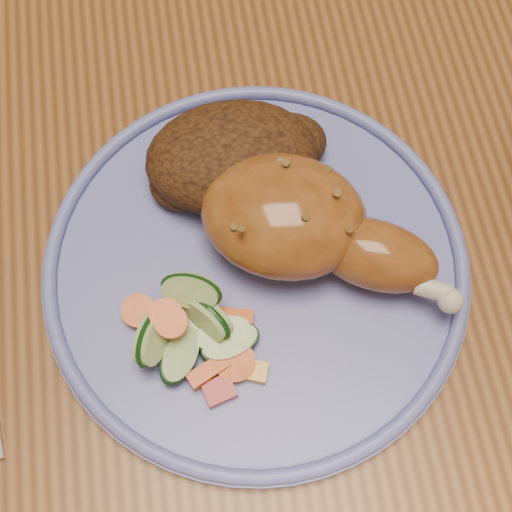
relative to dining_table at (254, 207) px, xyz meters
name	(u,v)px	position (x,y,z in m)	size (l,w,h in m)	color
ground	(255,383)	(0.00, 0.00, -0.67)	(4.00, 4.00, 0.00)	brown
dining_table	(254,207)	(0.00, 0.00, 0.00)	(0.90, 1.40, 0.75)	brown
plate	(256,268)	(-0.01, -0.09, 0.09)	(0.29, 0.29, 0.01)	#676CB8
plate_rim	(256,262)	(-0.01, -0.09, 0.10)	(0.29, 0.29, 0.01)	#676CB8
chicken_leg	(306,225)	(0.02, -0.08, 0.12)	(0.17, 0.14, 0.06)	#9A5620
rice_pilaf	(235,157)	(-0.02, -0.02, 0.12)	(0.13, 0.09, 0.05)	#442611
vegetable_pile	(195,331)	(-0.06, -0.14, 0.11)	(0.09, 0.09, 0.05)	#A50A05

